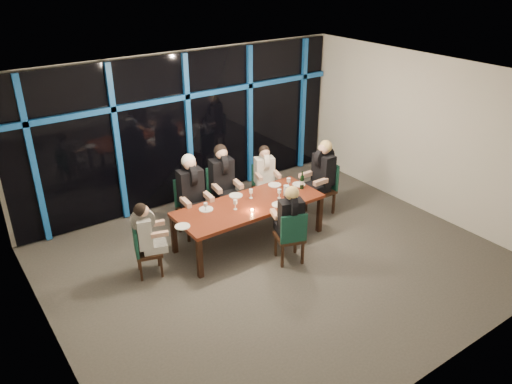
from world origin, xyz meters
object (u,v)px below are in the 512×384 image
Objects in this scene: diner_end_right at (322,167)px; diner_near_mid at (290,212)px; diner_end_left at (146,229)px; chair_far_left at (190,203)px; diner_far_mid at (222,173)px; chair_end_left at (143,248)px; diner_far_right at (265,169)px; chair_far_right at (263,184)px; diner_far_left at (191,184)px; chair_far_mid at (221,191)px; dining_table at (249,207)px; chair_near_mid at (291,235)px; wine_bottle at (302,182)px; water_pitcher at (286,191)px; chair_end_right at (324,185)px.

diner_end_right reaches higher than diner_near_mid.
diner_near_mid is at bearing -98.89° from diner_end_left.
chair_far_left is at bearing -44.59° from diner_near_mid.
chair_end_left is at bearing -149.98° from diner_far_mid.
diner_far_right is (2.89, 0.75, 0.38)m from chair_end_left.
diner_far_left is (-1.67, -0.15, 0.50)m from chair_far_right.
diner_end_right reaches higher than chair_far_mid.
chair_end_left is 2.19m from diner_far_mid.
diner_far_mid is 2.08m from diner_end_left.
dining_table is 2.85× the size of diner_near_mid.
chair_near_mid is (0.84, -1.82, -0.06)m from chair_far_left.
chair_far_left is 1.25× the size of diner_end_left.
dining_table is 2.60× the size of diner_far_mid.
chair_far_right is 0.98× the size of diner_near_mid.
diner_far_right is 2.62× the size of wine_bottle.
diner_far_left is (-0.01, -0.09, 0.41)m from chair_far_left.
diner_end_right reaches higher than chair_far_left.
dining_table is at bearing -60.51° from chair_near_mid.
chair_end_left is at bearing -144.72° from chair_far_left.
diner_far_mid is 0.93m from diner_far_right.
diner_end_left is 0.92× the size of diner_near_mid.
wine_bottle is 1.74× the size of water_pitcher.
chair_far_left is at bearing 90.00° from diner_far_left.
chair_end_left is 0.84× the size of diner_far_left.
diner_near_mid is at bearing -59.39° from chair_end_right.
diner_end_right reaches higher than water_pitcher.
chair_near_mid is at bearing -61.17° from chair_far_left.
diner_near_mid is at bearing -142.20° from water_pitcher.
chair_far_left reaches higher than chair_near_mid.
chair_near_mid is at bearing -136.92° from wine_bottle.
chair_end_right is at bearing -130.38° from diner_near_mid.
chair_end_left is 2.58× the size of wine_bottle.
diner_far_left is 1.02× the size of diner_far_mid.
diner_far_left is at bearing -43.22° from diner_near_mid.
chair_end_left is 0.87× the size of diner_end_right.
chair_far_mid reaches higher than chair_near_mid.
chair_end_right is 1.21× the size of diner_end_left.
diner_far_mid is at bearing -116.44° from diner_end_right.
diner_end_right reaches higher than diner_far_right.
diner_far_mid is 1.01× the size of diner_end_right.
chair_far_left is at bearing -107.44° from chair_end_right.
chair_far_right is at bearing 7.97° from diner_far_mid.
diner_far_left reaches higher than diner_far_right.
diner_end_left reaches higher than chair_far_mid.
diner_end_left is at bearing 176.91° from wine_bottle.
diner_far_right is (0.97, 0.88, 0.17)m from dining_table.
diner_end_right reaches higher than chair_near_mid.
diner_end_left is (-1.90, -0.84, -0.16)m from diner_far_mid.
diner_end_right is (1.68, -0.93, 0.39)m from chair_far_mid.
diner_far_right is 0.95× the size of diner_near_mid.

